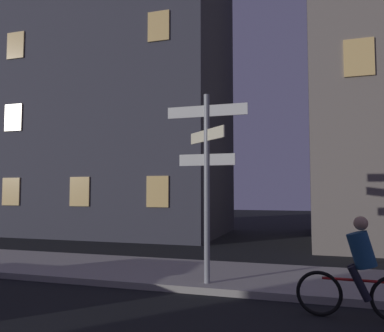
# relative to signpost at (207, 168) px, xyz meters

# --- Properties ---
(sidewalk_kerb) EXTENTS (40.00, 2.89, 0.14)m
(sidewalk_kerb) POSITION_rel_signpost_xyz_m (-1.09, 1.05, -2.43)
(sidewalk_kerb) COLOR #9E9991
(sidewalk_kerb) RESTS_ON ground_plane
(signpost) EXTENTS (1.72, 0.98, 3.90)m
(signpost) POSITION_rel_signpost_xyz_m (0.00, 0.00, 0.00)
(signpost) COLOR gray
(signpost) RESTS_ON sidewalk_kerb
(cyclist) EXTENTS (1.82, 0.34, 1.61)m
(cyclist) POSITION_rel_signpost_xyz_m (2.75, -1.08, -1.75)
(cyclist) COLOR black
(cyclist) RESTS_ON ground_plane
(building_left_block) EXTENTS (10.30, 6.54, 19.30)m
(building_left_block) POSITION_rel_signpost_xyz_m (-6.98, 9.29, 7.15)
(building_left_block) COLOR #383842
(building_left_block) RESTS_ON ground_plane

